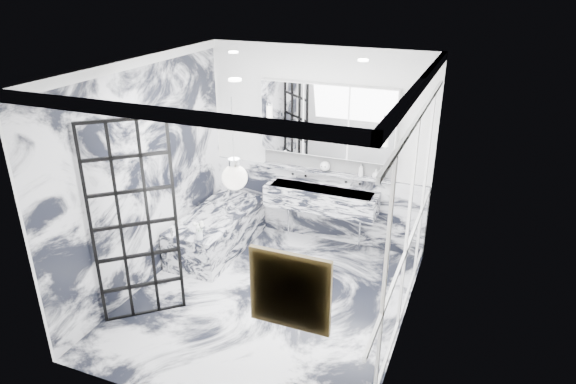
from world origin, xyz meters
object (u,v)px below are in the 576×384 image
at_px(bathtub, 217,231).
at_px(mirror_cabinet, 327,121).
at_px(crittall_door, 135,224).
at_px(trough_sink, 321,199).

bearing_deg(bathtub, mirror_cabinet, 32.06).
xyz_separation_m(crittall_door, trough_sink, (1.36, 2.32, -0.43)).
distance_m(trough_sink, mirror_cabinet, 1.10).
relative_size(crittall_door, trough_sink, 1.45).
distance_m(crittall_door, bathtub, 1.88).
bearing_deg(crittall_door, bathtub, 47.68).
bearing_deg(bathtub, crittall_door, -91.17).
distance_m(crittall_door, trough_sink, 2.72).
distance_m(crittall_door, mirror_cabinet, 2.91).
xyz_separation_m(trough_sink, bathtub, (-1.33, -0.66, -0.45)).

